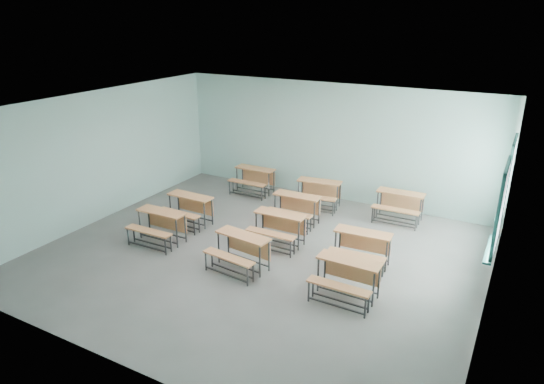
{
  "coord_description": "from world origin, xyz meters",
  "views": [
    {
      "loc": [
        4.72,
        -8.07,
        4.93
      ],
      "look_at": [
        -0.34,
        1.2,
        1.0
      ],
      "focal_mm": 32.0,
      "sensor_mm": 36.0,
      "label": 1
    }
  ],
  "objects": [
    {
      "name": "room",
      "position": [
        0.08,
        0.03,
        1.6
      ],
      "size": [
        9.04,
        8.04,
        3.24
      ],
      "color": "gray",
      "rests_on": "ground"
    },
    {
      "name": "desk_unit_r3c1",
      "position": [
        0.01,
        3.12,
        0.49
      ],
      "size": [
        1.25,
        0.92,
        0.73
      ],
      "rotation": [
        0.0,
        0.0,
        0.13
      ],
      "color": "#CE7E4A",
      "rests_on": "ground"
    },
    {
      "name": "desk_unit_r0c0",
      "position": [
        -2.3,
        -0.53,
        0.49
      ],
      "size": [
        1.17,
        0.8,
        0.73
      ],
      "rotation": [
        0.0,
        0.0,
        0.01
      ],
      "color": "#CE7E4A",
      "rests_on": "ground"
    },
    {
      "name": "desk_unit_r0c2",
      "position": [
        2.22,
        -0.68,
        0.49
      ],
      "size": [
        1.17,
        0.8,
        0.73
      ],
      "rotation": [
        0.0,
        0.0,
        -0.02
      ],
      "color": "#CE7E4A",
      "rests_on": "ground"
    },
    {
      "name": "desk_unit_r3c0",
      "position": [
        -2.08,
        3.26,
        0.49
      ],
      "size": [
        1.16,
        0.78,
        0.73
      ],
      "rotation": [
        0.0,
        0.0,
        0.0
      ],
      "color": "#CE7E4A",
      "rests_on": "ground"
    },
    {
      "name": "desk_unit_r1c1",
      "position": [
        0.11,
        0.64,
        0.49
      ],
      "size": [
        1.17,
        0.8,
        0.73
      ],
      "rotation": [
        0.0,
        0.0,
        0.01
      ],
      "color": "#CE7E4A",
      "rests_on": "ground"
    },
    {
      "name": "desk_unit_r1c2",
      "position": [
        2.06,
        0.6,
        0.49
      ],
      "size": [
        1.21,
        0.85,
        0.73
      ],
      "rotation": [
        0.0,
        0.0,
        0.06
      ],
      "color": "#CE7E4A",
      "rests_on": "ground"
    },
    {
      "name": "desk_unit_r3c2",
      "position": [
        2.13,
        3.29,
        0.49
      ],
      "size": [
        1.17,
        0.8,
        0.73
      ],
      "rotation": [
        0.0,
        0.0,
        0.02
      ],
      "color": "#CE7E4A",
      "rests_on": "ground"
    },
    {
      "name": "desk_unit_r2c1",
      "position": [
        -0.06,
        1.86,
        0.49
      ],
      "size": [
        1.18,
        0.8,
        0.73
      ],
      "rotation": [
        0.0,
        0.0,
        0.02
      ],
      "color": "#CE7E4A",
      "rests_on": "ground"
    },
    {
      "name": "desk_unit_r0c1",
      "position": [
        -0.04,
        -0.7,
        0.49
      ],
      "size": [
        1.24,
        0.9,
        0.73
      ],
      "rotation": [
        0.0,
        0.0,
        -0.11
      ],
      "color": "#CE7E4A",
      "rests_on": "ground"
    },
    {
      "name": "desk_unit_r1c0",
      "position": [
        -2.35,
        0.58,
        0.49
      ],
      "size": [
        1.18,
        0.8,
        0.73
      ],
      "rotation": [
        0.0,
        0.0,
        -0.02
      ],
      "color": "#CE7E4A",
      "rests_on": "ground"
    }
  ]
}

